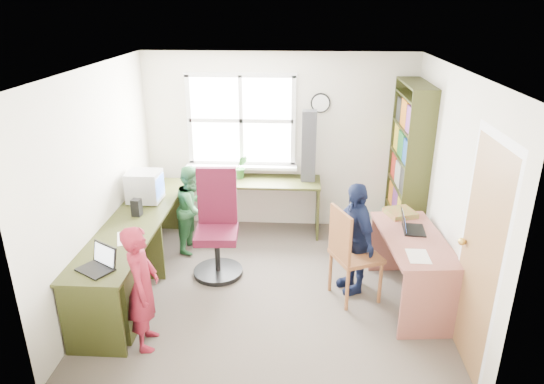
# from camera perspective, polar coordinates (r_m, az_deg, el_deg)

# --- Properties ---
(room) EXTENTS (3.64, 3.44, 2.44)m
(room) POSITION_cam_1_polar(r_m,az_deg,el_deg) (5.08, 0.02, 1.12)
(room) COLOR #4A423A
(room) RESTS_ON ground
(l_desk) EXTENTS (2.38, 2.95, 0.75)m
(l_desk) POSITION_cam_1_polar(r_m,az_deg,el_deg) (5.30, -14.75, -7.81)
(l_desk) COLOR #333615
(l_desk) RESTS_ON ground
(right_desk) EXTENTS (0.72, 1.35, 0.75)m
(right_desk) POSITION_cam_1_polar(r_m,az_deg,el_deg) (5.24, 16.14, -7.16)
(right_desk) COLOR #96574B
(right_desk) RESTS_ON ground
(bookshelf) EXTENTS (0.30, 1.02, 2.10)m
(bookshelf) POSITION_cam_1_polar(r_m,az_deg,el_deg) (6.31, 15.66, 2.38)
(bookshelf) COLOR #333615
(bookshelf) RESTS_ON ground
(swivel_chair) EXTENTS (0.61, 0.61, 1.24)m
(swivel_chair) POSITION_cam_1_polar(r_m,az_deg,el_deg) (5.64, -6.46, -4.43)
(swivel_chair) COLOR black
(swivel_chair) RESTS_ON ground
(wooden_chair) EXTENTS (0.59, 0.59, 1.05)m
(wooden_chair) POSITION_cam_1_polar(r_m,az_deg,el_deg) (5.14, 9.15, -6.89)
(wooden_chair) COLOR brown
(wooden_chair) RESTS_ON ground
(crt_monitor) EXTENTS (0.39, 0.35, 0.37)m
(crt_monitor) POSITION_cam_1_polar(r_m,az_deg,el_deg) (5.95, -14.75, 0.64)
(crt_monitor) COLOR #BABABF
(crt_monitor) RESTS_ON l_desk
(laptop_left) EXTENTS (0.39, 0.38, 0.21)m
(laptop_left) POSITION_cam_1_polar(r_m,az_deg,el_deg) (4.65, -19.67, -7.92)
(laptop_left) COLOR black
(laptop_left) RESTS_ON l_desk
(laptop_right) EXTENTS (0.27, 0.32, 0.21)m
(laptop_right) POSITION_cam_1_polar(r_m,az_deg,el_deg) (5.27, 15.89, -3.89)
(laptop_right) COLOR black
(laptop_right) RESTS_ON right_desk
(speaker_a) EXTENTS (0.11, 0.11, 0.19)m
(speaker_a) POSITION_cam_1_polar(r_m,az_deg,el_deg) (5.61, -15.64, -1.76)
(speaker_a) COLOR black
(speaker_a) RESTS_ON l_desk
(speaker_b) EXTENTS (0.11, 0.11, 0.18)m
(speaker_b) POSITION_cam_1_polar(r_m,az_deg,el_deg) (6.14, -13.67, 0.42)
(speaker_b) COLOR black
(speaker_b) RESTS_ON l_desk
(cd_tower) EXTENTS (0.19, 0.17, 0.94)m
(cd_tower) POSITION_cam_1_polar(r_m,az_deg,el_deg) (6.38, 4.34, 5.39)
(cd_tower) COLOR black
(cd_tower) RESTS_ON l_desk
(game_box) EXTENTS (0.37, 0.37, 0.06)m
(game_box) POSITION_cam_1_polar(r_m,az_deg,el_deg) (5.61, 14.87, -2.38)
(game_box) COLOR red
(game_box) RESTS_ON right_desk
(paper_a) EXTENTS (0.32, 0.38, 0.00)m
(paper_a) POSITION_cam_1_polar(r_m,az_deg,el_deg) (5.15, -16.50, -5.17)
(paper_a) COLOR white
(paper_a) RESTS_ON l_desk
(paper_b) EXTENTS (0.20, 0.29, 0.00)m
(paper_b) POSITION_cam_1_polar(r_m,az_deg,el_deg) (4.80, 16.83, -7.24)
(paper_b) COLOR white
(paper_b) RESTS_ON right_desk
(potted_plant) EXTENTS (0.20, 0.18, 0.32)m
(potted_plant) POSITION_cam_1_polar(r_m,az_deg,el_deg) (6.53, -3.68, 2.96)
(potted_plant) COLOR #31742E
(potted_plant) RESTS_ON l_desk
(person_red) EXTENTS (0.35, 0.48, 1.21)m
(person_red) POSITION_cam_1_polar(r_m,az_deg,el_deg) (4.56, -14.99, -10.83)
(person_red) COLOR maroon
(person_red) RESTS_ON ground
(person_green) EXTENTS (0.51, 0.61, 1.11)m
(person_green) POSITION_cam_1_polar(r_m,az_deg,el_deg) (6.19, -9.25, -1.90)
(person_green) COLOR #2D713B
(person_green) RESTS_ON ground
(person_navy) EXTENTS (0.54, 0.79, 1.25)m
(person_navy) POSITION_cam_1_polar(r_m,az_deg,el_deg) (5.29, 9.70, -5.34)
(person_navy) COLOR #141D3F
(person_navy) RESTS_ON ground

